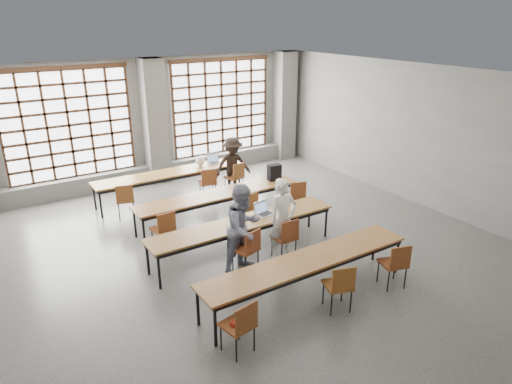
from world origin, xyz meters
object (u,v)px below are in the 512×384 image
chair_mid_left (164,227)px  student_female (244,228)px  chair_front_left (248,246)px  student_back (233,165)px  backpack (274,172)px  desk_row_b (219,196)px  chair_near_mid (340,283)px  red_pouch (237,322)px  laptop_front (263,211)px  chair_mid_centre (248,206)px  chair_back_mid (208,180)px  plastic_bag (200,161)px  chair_near_left (241,322)px  desk_row_a (170,174)px  chair_near_right (396,261)px  desk_row_d (308,263)px  chair_back_left (125,197)px  mouse (283,211)px  chair_front_right (286,235)px  chair_mid_right (296,194)px  chair_back_right (236,175)px  green_box (239,219)px  student_male (283,219)px  laptop_back (214,161)px  desk_row_c (244,224)px  phone (254,221)px

chair_mid_left → student_female: student_female is taller
chair_front_left → student_back: (1.84, 3.78, 0.24)m
chair_mid_left → chair_front_left: (1.01, -1.64, 0.00)m
backpack → desk_row_b: bearing=-172.7°
chair_near_mid → student_back: student_back is taller
red_pouch → laptop_front: bearing=50.2°
desk_row_b → chair_mid_centre: chair_mid_centre is taller
chair_back_mid → plastic_bag: size_ratio=3.08×
chair_near_left → desk_row_a: bearing=76.2°
chair_near_right → laptop_front: bearing=112.3°
desk_row_b → desk_row_d: 3.52m
chair_back_left → mouse: 3.89m
chair_back_mid → chair_front_right: size_ratio=1.00×
desk_row_d → backpack: backpack is taller
chair_front_right → backpack: 2.69m
chair_back_left → laptop_front: laptop_front is taller
chair_mid_right → chair_near_left: (-3.64, -3.51, 0.00)m
chair_mid_right → mouse: chair_mid_right is taller
chair_back_mid → laptop_front: laptop_front is taller
desk_row_d → chair_back_right: size_ratio=4.55×
chair_front_right → plastic_bag: (0.26, 4.34, 0.34)m
chair_mid_centre → green_box: (-0.77, -0.93, 0.24)m
desk_row_b → chair_near_mid: 4.14m
backpack → chair_back_mid: bearing=136.6°
chair_mid_centre → plastic_bag: plastic_bag is taller
chair_back_mid → chair_front_left: 3.79m
student_male → student_female: bearing=-179.7°
desk_row_b → red_pouch: (-1.88, -4.06, -0.16)m
chair_mid_centre → student_back: student_back is taller
chair_near_left → laptop_back: bearing=65.4°
chair_near_left → laptop_back: (2.86, 6.26, 0.25)m
desk_row_c → chair_front_left: bearing=-113.9°
desk_row_d → chair_back_mid: (0.61, 4.90, -0.13)m
chair_back_left → chair_mid_centre: size_ratio=1.00×
chair_near_mid → laptop_front: 2.63m
student_male → mouse: bearing=54.2°
desk_row_b → mouse: (0.64, -1.66, 0.08)m
chair_mid_right → chair_near_right: size_ratio=1.00×
desk_row_c → red_pouch: desk_row_c is taller
chair_front_right → mouse: 0.73m
chair_back_right → chair_front_left: 4.10m
chair_back_left → green_box: chair_back_left is taller
chair_mid_left → phone: 1.85m
chair_back_right → laptop_front: (-1.04, -2.92, 0.25)m
chair_front_right → mouse: bearing=60.1°
chair_mid_centre → student_female: bearing=-124.0°
chair_mid_right → plastic_bag: (-1.23, 2.69, 0.34)m
desk_row_a → green_box: 3.58m
desk_row_c → plastic_bag: plastic_bag is taller
chair_near_left → green_box: (1.51, 2.58, 0.24)m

